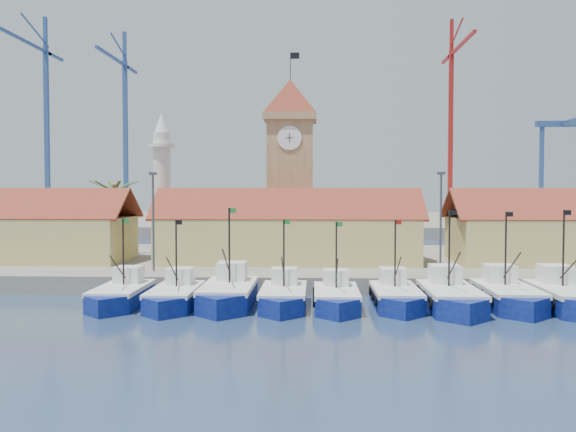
{
  "coord_description": "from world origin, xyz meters",
  "views": [
    {
      "loc": [
        2.64,
        -45.79,
        8.99
      ],
      "look_at": [
        0.06,
        18.0,
        6.3
      ],
      "focal_mm": 40.0,
      "sensor_mm": 36.0,
      "label": 1
    }
  ],
  "objects_px": {
    "boat_0": "(120,297)",
    "clock_tower": "(290,162)",
    "minaret": "(162,183)",
    "boat_4": "(336,300)"
  },
  "relations": [
    {
      "from": "clock_tower",
      "to": "boat_0",
      "type": "bearing_deg",
      "value": -117.5
    },
    {
      "from": "boat_0",
      "to": "clock_tower",
      "type": "height_order",
      "value": "clock_tower"
    },
    {
      "from": "boat_0",
      "to": "clock_tower",
      "type": "bearing_deg",
      "value": 62.5
    },
    {
      "from": "boat_4",
      "to": "clock_tower",
      "type": "distance_m",
      "value": 26.84
    },
    {
      "from": "boat_0",
      "to": "minaret",
      "type": "xyz_separation_m",
      "value": [
        -2.79,
        25.46,
        9.0
      ]
    },
    {
      "from": "clock_tower",
      "to": "minaret",
      "type": "height_order",
      "value": "clock_tower"
    },
    {
      "from": "boat_4",
      "to": "clock_tower",
      "type": "bearing_deg",
      "value": 100.27
    },
    {
      "from": "minaret",
      "to": "boat_0",
      "type": "bearing_deg",
      "value": -83.74
    },
    {
      "from": "clock_tower",
      "to": "minaret",
      "type": "relative_size",
      "value": 1.39
    },
    {
      "from": "boat_0",
      "to": "boat_4",
      "type": "distance_m",
      "value": 16.56
    }
  ]
}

